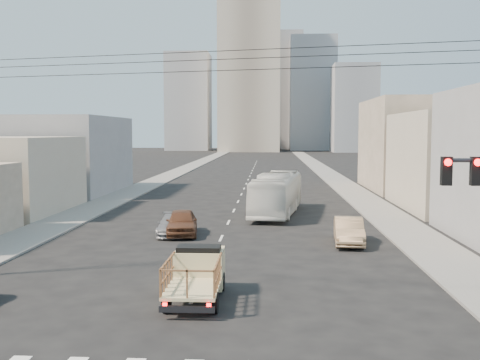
# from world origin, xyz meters

# --- Properties ---
(ground) EXTENTS (420.00, 420.00, 0.00)m
(ground) POSITION_xyz_m (0.00, 0.00, 0.00)
(ground) COLOR black
(ground) RESTS_ON ground
(sidewalk_left) EXTENTS (3.50, 180.00, 0.12)m
(sidewalk_left) POSITION_xyz_m (-11.75, 70.00, 0.06)
(sidewalk_left) COLOR slate
(sidewalk_left) RESTS_ON ground
(sidewalk_right) EXTENTS (3.50, 180.00, 0.12)m
(sidewalk_right) POSITION_xyz_m (11.75, 70.00, 0.06)
(sidewalk_right) COLOR slate
(sidewalk_right) RESTS_ON ground
(lane_dashes) EXTENTS (0.15, 104.00, 0.01)m
(lane_dashes) POSITION_xyz_m (0.00, 53.00, 0.01)
(lane_dashes) COLOR silver
(lane_dashes) RESTS_ON ground
(flatbed_pickup) EXTENTS (1.95, 4.41, 1.90)m
(flatbed_pickup) POSITION_xyz_m (0.13, 1.59, 1.09)
(flatbed_pickup) COLOR beige
(flatbed_pickup) RESTS_ON ground
(city_bus) EXTENTS (4.34, 11.79, 3.21)m
(city_bus) POSITION_xyz_m (3.47, 24.25, 1.60)
(city_bus) COLOR silver
(city_bus) RESTS_ON ground
(sedan_brown) EXTENTS (2.41, 4.82, 1.58)m
(sedan_brown) POSITION_xyz_m (-2.54, 15.04, 0.79)
(sedan_brown) COLOR brown
(sedan_brown) RESTS_ON ground
(sedan_tan) EXTENTS (1.93, 4.65, 1.50)m
(sedan_tan) POSITION_xyz_m (7.45, 12.71, 0.75)
(sedan_tan) COLOR #A3825F
(sedan_tan) RESTS_ON ground
(sedan_grey) EXTENTS (2.09, 4.33, 1.22)m
(sedan_grey) POSITION_xyz_m (-3.16, 15.01, 0.61)
(sedan_grey) COLOR gray
(sedan_grey) RESTS_ON ground
(overhead_wires) EXTENTS (23.01, 5.02, 0.72)m
(overhead_wires) POSITION_xyz_m (0.00, 1.50, 8.97)
(overhead_wires) COLOR black
(overhead_wires) RESTS_ON ground
(bldg_right_mid) EXTENTS (11.00, 14.00, 8.00)m
(bldg_right_mid) POSITION_xyz_m (19.50, 28.00, 4.00)
(bldg_right_mid) COLOR #B5A792
(bldg_right_mid) RESTS_ON ground
(bldg_right_far) EXTENTS (12.00, 16.00, 10.00)m
(bldg_right_far) POSITION_xyz_m (20.00, 44.00, 5.00)
(bldg_right_far) COLOR gray
(bldg_right_far) RESTS_ON ground
(bldg_left_far) EXTENTS (12.00, 16.00, 8.00)m
(bldg_left_far) POSITION_xyz_m (-19.50, 39.00, 4.00)
(bldg_left_far) COLOR gray
(bldg_left_far) RESTS_ON ground
(high_rise_tower) EXTENTS (20.00, 20.00, 60.00)m
(high_rise_tower) POSITION_xyz_m (-4.00, 170.00, 30.00)
(high_rise_tower) COLOR tan
(high_rise_tower) RESTS_ON ground
(midrise_ne) EXTENTS (16.00, 16.00, 40.00)m
(midrise_ne) POSITION_xyz_m (18.00, 185.00, 20.00)
(midrise_ne) COLOR #9A9CA2
(midrise_ne) RESTS_ON ground
(midrise_nw) EXTENTS (15.00, 15.00, 34.00)m
(midrise_nw) POSITION_xyz_m (-26.00, 180.00, 17.00)
(midrise_nw) COLOR #9A9CA2
(midrise_nw) RESTS_ON ground
(midrise_back) EXTENTS (18.00, 18.00, 44.00)m
(midrise_back) POSITION_xyz_m (6.00, 200.00, 22.00)
(midrise_back) COLOR gray
(midrise_back) RESTS_ON ground
(midrise_east) EXTENTS (14.00, 14.00, 28.00)m
(midrise_east) POSITION_xyz_m (30.00, 165.00, 14.00)
(midrise_east) COLOR #9A9CA2
(midrise_east) RESTS_ON ground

